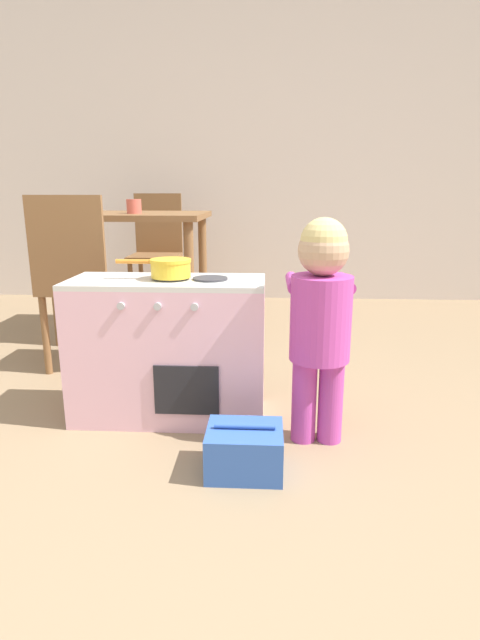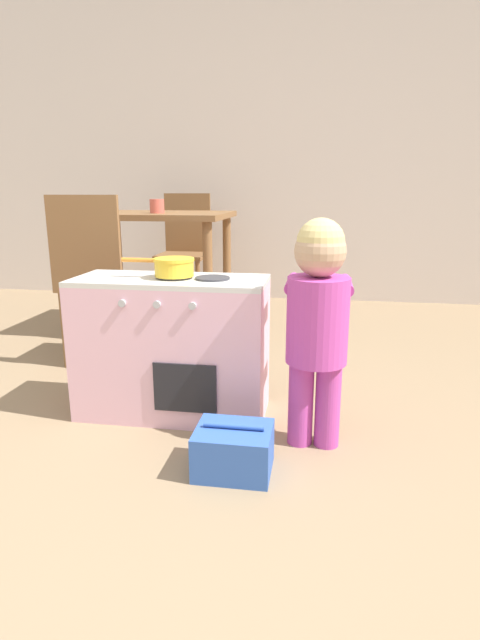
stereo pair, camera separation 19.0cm
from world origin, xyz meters
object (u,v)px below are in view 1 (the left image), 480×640
Objects in this scene: cup_on_table at (134,206)px; dining_chair_near at (78,280)px; play_kitchen at (169,349)px; toy_basket at (245,450)px; dining_table at (133,234)px; child_figure at (321,310)px; toy_pot at (170,267)px; dining_chair_far at (157,249)px.

dining_chair_near is at bearing -104.81° from cup_on_table.
cup_on_table is (-0.41, 1.11, 0.53)m from play_kitchen.
dining_chair_near reaches higher than toy_basket.
dining_chair_near is 0.69m from cup_on_table.
dining_chair_near is at bearing -98.71° from dining_table.
cup_on_table is at bearing 75.19° from dining_chair_near.
child_figure is 3.29× the size of toy_basket.
play_kitchen is 3.07× the size of toy_basket.
toy_pot is at bearing 162.25° from child_figure.
child_figure is 1.35m from dining_chair_near.
toy_basket is 2.85× the size of cup_on_table.
dining_table reaches higher than toy_basket.
dining_chair_far is 10.13× the size of cup_on_table.
dining_chair_far reaches higher than toy_basket.
dining_chair_near reaches higher than cup_on_table.
toy_pot is 1.99m from dining_chair_far.
toy_pot is 0.80m from dining_chair_near.
toy_basket is 2.51m from dining_chair_far.
dining_chair_near is (-1.15, 0.71, -0.03)m from child_figure.
cup_on_table reaches higher than play_kitchen.
dining_chair_far is at bearing 94.04° from cup_on_table.
toy_pot is 0.75m from toy_basket.
play_kitchen is at bearing 103.65° from dining_chair_far.
dining_chair_near and dining_chair_far have the same top height.
dining_table is (-0.47, 1.23, 0.03)m from toy_pot.
play_kitchen is 0.86× the size of dining_chair_far.
child_figure is 0.92× the size of dining_chair_near.
dining_table reaches higher than toy_pot.
dining_table is at bearing 126.45° from child_figure.
child_figure is 0.90× the size of dining_table.
toy_basket is (0.33, -0.42, -0.21)m from play_kitchen.
toy_basket is 0.28× the size of dining_chair_near.
child_figure is 0.92× the size of dining_chair_far.
dining_chair_far is at bearing 90.92° from dining_table.
play_kitchen is 1.99m from dining_chair_far.
child_figure reaches higher than play_kitchen.
cup_on_table reaches higher than dining_table.
toy_pot reaches higher than play_kitchen.
dining_chair_near reaches higher than child_figure.
toy_pot is 0.61m from child_figure.
dining_chair_near is at bearing 136.65° from play_kitchen.
dining_table is 10.44× the size of cup_on_table.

